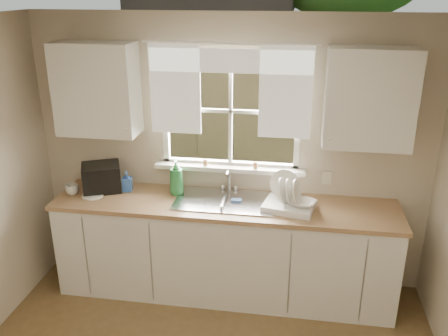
% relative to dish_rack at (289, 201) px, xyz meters
% --- Properties ---
extents(room_walls, '(3.62, 4.02, 2.50)m').
position_rel_dish_rack_xyz_m(room_walls, '(-0.56, -1.72, 0.26)').
color(room_walls, beige).
rests_on(room_walls, ground).
extents(ceiling, '(3.60, 4.00, 0.02)m').
position_rel_dish_rack_xyz_m(ceiling, '(-0.56, -1.66, 1.52)').
color(ceiling, silver).
rests_on(ceiling, room_walls).
extents(window, '(1.38, 0.16, 1.06)m').
position_rel_dish_rack_xyz_m(window, '(-0.56, 0.35, 0.51)').
color(window, white).
rests_on(window, room_walls).
extents(curtains, '(1.50, 0.03, 0.81)m').
position_rel_dish_rack_xyz_m(curtains, '(-0.56, 0.29, 0.96)').
color(curtains, white).
rests_on(curtains, room_walls).
extents(base_cabinets, '(3.00, 0.62, 0.87)m').
position_rel_dish_rack_xyz_m(base_cabinets, '(-0.56, 0.02, -0.54)').
color(base_cabinets, silver).
rests_on(base_cabinets, ground).
extents(countertop, '(3.04, 0.65, 0.04)m').
position_rel_dish_rack_xyz_m(countertop, '(-0.56, 0.02, -0.09)').
color(countertop, '#9D764E').
rests_on(countertop, base_cabinets).
extents(upper_cabinet_left, '(0.70, 0.33, 0.80)m').
position_rel_dish_rack_xyz_m(upper_cabinet_left, '(-1.71, 0.17, 0.87)').
color(upper_cabinet_left, silver).
rests_on(upper_cabinet_left, room_walls).
extents(upper_cabinet_right, '(0.70, 0.33, 0.80)m').
position_rel_dish_rack_xyz_m(upper_cabinet_right, '(0.59, 0.17, 0.87)').
color(upper_cabinet_right, silver).
rests_on(upper_cabinet_right, room_walls).
extents(wall_outlet, '(0.08, 0.01, 0.12)m').
position_rel_dish_rack_xyz_m(wall_outlet, '(0.32, 0.33, 0.10)').
color(wall_outlet, beige).
rests_on(wall_outlet, room_walls).
extents(sill_jars, '(0.50, 0.04, 0.06)m').
position_rel_dish_rack_xyz_m(sill_jars, '(-0.55, 0.28, 0.20)').
color(sill_jars, brown).
rests_on(sill_jars, window).
extents(sink, '(0.88, 0.52, 0.40)m').
position_rel_dish_rack_xyz_m(sink, '(-0.56, 0.06, -0.14)').
color(sink, '#B7B7BC').
rests_on(sink, countertop).
extents(dish_rack, '(0.47, 0.39, 0.30)m').
position_rel_dish_rack_xyz_m(dish_rack, '(0.00, 0.00, 0.00)').
color(dish_rack, white).
rests_on(dish_rack, countertop).
extents(bowl, '(0.23, 0.23, 0.05)m').
position_rel_dish_rack_xyz_m(bowl, '(0.12, -0.05, 0.01)').
color(bowl, white).
rests_on(bowl, dish_rack).
extents(soap_bottle_a, '(0.16, 0.16, 0.34)m').
position_rel_dish_rack_xyz_m(soap_bottle_a, '(-1.02, 0.14, 0.10)').
color(soap_bottle_a, '#2B8640').
rests_on(soap_bottle_a, countertop).
extents(soap_bottle_b, '(0.10, 0.10, 0.19)m').
position_rel_dish_rack_xyz_m(soap_bottle_b, '(-1.49, 0.15, 0.03)').
color(soap_bottle_b, blue).
rests_on(soap_bottle_b, countertop).
extents(soap_bottle_c, '(0.17, 0.17, 0.17)m').
position_rel_dish_rack_xyz_m(soap_bottle_c, '(-1.76, 0.21, 0.02)').
color(soap_bottle_c, beige).
rests_on(soap_bottle_c, countertop).
extents(saucer, '(0.19, 0.19, 0.01)m').
position_rel_dish_rack_xyz_m(saucer, '(-1.76, -0.03, -0.06)').
color(saucer, silver).
rests_on(saucer, countertop).
extents(cup, '(0.13, 0.13, 0.10)m').
position_rel_dish_rack_xyz_m(cup, '(-1.96, -0.02, -0.02)').
color(cup, beige).
rests_on(cup, countertop).
extents(black_appliance, '(0.43, 0.40, 0.25)m').
position_rel_dish_rack_xyz_m(black_appliance, '(-1.73, 0.13, 0.06)').
color(black_appliance, black).
rests_on(black_appliance, countertop).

